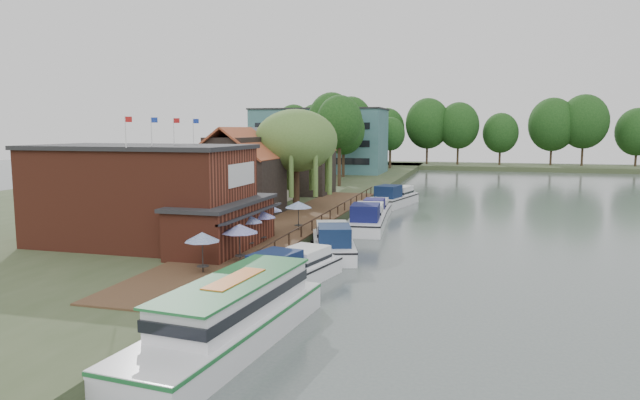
% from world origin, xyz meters
% --- Properties ---
extents(ground, '(260.00, 260.00, 0.00)m').
position_xyz_m(ground, '(0.00, 0.00, 0.00)').
color(ground, '#4C5755').
rests_on(ground, ground).
extents(land_bank, '(50.00, 140.00, 1.00)m').
position_xyz_m(land_bank, '(-30.00, 35.00, 0.50)').
color(land_bank, '#384728').
rests_on(land_bank, ground).
extents(quay_deck, '(6.00, 50.00, 0.10)m').
position_xyz_m(quay_deck, '(-8.00, 10.00, 1.05)').
color(quay_deck, '#47301E').
rests_on(quay_deck, land_bank).
extents(quay_rail, '(0.20, 49.00, 1.00)m').
position_xyz_m(quay_rail, '(-5.30, 10.50, 1.50)').
color(quay_rail, black).
rests_on(quay_rail, land_bank).
extents(pub, '(20.00, 11.00, 7.30)m').
position_xyz_m(pub, '(-14.00, -1.00, 4.65)').
color(pub, maroon).
rests_on(pub, land_bank).
extents(hotel_block, '(25.40, 12.40, 12.30)m').
position_xyz_m(hotel_block, '(-22.00, 70.00, 7.15)').
color(hotel_block, '#38666B').
rests_on(hotel_block, land_bank).
extents(cottage_a, '(8.60, 7.60, 8.50)m').
position_xyz_m(cottage_a, '(-15.00, 14.00, 5.25)').
color(cottage_a, black).
rests_on(cottage_a, land_bank).
extents(cottage_b, '(9.60, 8.60, 8.50)m').
position_xyz_m(cottage_b, '(-18.00, 24.00, 5.25)').
color(cottage_b, beige).
rests_on(cottage_b, land_bank).
extents(cottage_c, '(7.60, 7.60, 8.50)m').
position_xyz_m(cottage_c, '(-14.00, 33.00, 5.25)').
color(cottage_c, black).
rests_on(cottage_c, land_bank).
extents(willow, '(8.60, 8.60, 10.43)m').
position_xyz_m(willow, '(-10.50, 19.00, 6.21)').
color(willow, '#476B2D').
rests_on(willow, land_bank).
extents(umbrella_0, '(2.08, 2.08, 2.38)m').
position_xyz_m(umbrella_0, '(-7.64, -7.84, 2.29)').
color(umbrella_0, navy).
rests_on(umbrella_0, quay_deck).
extents(umbrella_1, '(2.38, 2.38, 2.38)m').
position_xyz_m(umbrella_1, '(-6.65, -4.69, 2.29)').
color(umbrella_1, navy).
rests_on(umbrella_1, quay_deck).
extents(umbrella_2, '(2.00, 2.00, 2.38)m').
position_xyz_m(umbrella_2, '(-7.65, -0.81, 2.29)').
color(umbrella_2, navy).
rests_on(umbrella_2, quay_deck).
extents(umbrella_3, '(2.16, 2.16, 2.38)m').
position_xyz_m(umbrella_3, '(-7.55, 1.41, 2.29)').
color(umbrella_3, '#1E1C9B').
rests_on(umbrella_3, quay_deck).
extents(umbrella_4, '(2.31, 2.31, 2.38)m').
position_xyz_m(umbrella_4, '(-8.28, 4.72, 2.29)').
color(umbrella_4, navy).
rests_on(umbrella_4, quay_deck).
extents(umbrella_5, '(2.30, 2.30, 2.38)m').
position_xyz_m(umbrella_5, '(-6.52, 7.14, 2.29)').
color(umbrella_5, navy).
rests_on(umbrella_5, quay_deck).
extents(cruiser_0, '(5.22, 10.20, 2.36)m').
position_xyz_m(cruiser_0, '(-3.05, -5.26, 1.18)').
color(cruiser_0, white).
rests_on(cruiser_0, ground).
extents(cruiser_1, '(6.11, 10.77, 2.50)m').
position_xyz_m(cruiser_1, '(-2.68, 3.62, 1.25)').
color(cruiser_1, white).
rests_on(cruiser_1, ground).
extents(cruiser_2, '(4.51, 11.13, 2.67)m').
position_xyz_m(cruiser_2, '(-2.15, 14.75, 1.33)').
color(cruiser_2, white).
rests_on(cruiser_2, ground).
extents(cruiser_3, '(3.50, 9.35, 2.20)m').
position_xyz_m(cruiser_3, '(-2.60, 22.21, 1.10)').
color(cruiser_3, white).
rests_on(cruiser_3, ground).
extents(cruiser_4, '(5.80, 11.28, 2.65)m').
position_xyz_m(cruiser_4, '(-2.07, 32.35, 1.32)').
color(cruiser_4, silver).
rests_on(cruiser_4, ground).
extents(tour_boat, '(5.04, 13.64, 2.91)m').
position_xyz_m(tour_boat, '(-2.63, -15.38, 1.46)').
color(tour_boat, silver).
rests_on(tour_boat, ground).
extents(swan, '(0.44, 0.44, 0.44)m').
position_xyz_m(swan, '(-1.61, -10.61, 0.22)').
color(swan, white).
rests_on(swan, ground).
extents(bank_tree_0, '(6.69, 6.69, 13.26)m').
position_xyz_m(bank_tree_0, '(-11.81, 43.87, 7.63)').
color(bank_tree_0, '#143811').
rests_on(bank_tree_0, land_bank).
extents(bank_tree_1, '(7.29, 7.29, 14.03)m').
position_xyz_m(bank_tree_1, '(-14.44, 49.52, 8.02)').
color(bank_tree_1, '#143811').
rests_on(bank_tree_1, land_bank).
extents(bank_tree_2, '(7.44, 7.44, 12.44)m').
position_xyz_m(bank_tree_2, '(-14.86, 59.68, 7.22)').
color(bank_tree_2, '#143811').
rests_on(bank_tree_2, land_bank).
extents(bank_tree_3, '(8.69, 8.69, 14.96)m').
position_xyz_m(bank_tree_3, '(-17.49, 77.70, 8.48)').
color(bank_tree_3, '#143811').
rests_on(bank_tree_3, land_bank).
extents(bank_tree_4, '(6.22, 6.22, 10.87)m').
position_xyz_m(bank_tree_4, '(-10.28, 84.32, 6.44)').
color(bank_tree_4, '#143811').
rests_on(bank_tree_4, land_bank).
extents(bank_tree_5, '(7.65, 7.65, 11.72)m').
position_xyz_m(bank_tree_5, '(-18.02, 92.07, 6.86)').
color(bank_tree_5, '#143811').
rests_on(bank_tree_5, land_bank).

